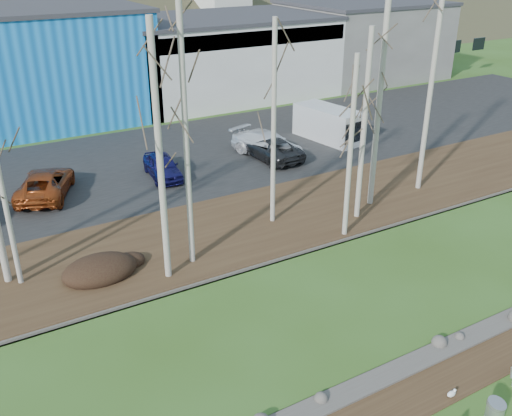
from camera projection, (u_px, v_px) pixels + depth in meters
dirt_strip at (424, 388)px, 17.47m from camera, size 80.00×1.80×0.03m
near_bank_rocks at (401, 370)px, 18.26m from camera, size 80.00×0.80×0.50m
river at (325, 306)px, 21.47m from camera, size 80.00×8.00×0.90m
far_bank_rocks at (268, 259)px, 24.68m from camera, size 80.00×0.80×0.46m
far_bank at (233, 229)px, 27.15m from camera, size 80.00×7.00×0.15m
parking_lot at (153, 163)px, 35.37m from camera, size 80.00×14.00×0.14m
building_blue at (2, 67)px, 41.86m from camera, size 20.40×12.24×8.30m
building_white at (221, 56)px, 50.41m from camera, size 18.36×12.24×6.80m
building_grey at (361, 39)px, 57.65m from camera, size 14.28×12.24×7.30m
litter_bin at (494, 416)px, 15.90m from camera, size 0.61×0.61×0.87m
seagull at (452, 394)px, 17.08m from camera, size 0.38×0.17×0.27m
dirt_mound at (100, 269)px, 23.06m from camera, size 3.04×2.15×0.60m
birch_3 at (185, 130)px, 21.83m from camera, size 0.23×0.23×11.57m
birch_4 at (160, 158)px, 21.06m from camera, size 0.26×0.26×10.11m
birch_5 at (274, 126)px, 25.80m from camera, size 0.22×0.22×9.50m
birch_6 at (350, 150)px, 24.79m from camera, size 0.23×0.23×8.24m
birch_7 at (379, 104)px, 27.46m from camera, size 0.28×0.28×10.51m
birch_8 at (364, 128)px, 26.35m from camera, size 0.25×0.25×9.06m
birch_9 at (432, 76)px, 28.94m from camera, size 0.27×0.27×12.32m
car_2 at (45, 184)px, 30.22m from camera, size 4.22×5.61×1.42m
car_3 at (162, 166)px, 32.70m from camera, size 2.01×4.09×1.34m
car_4 at (271, 148)px, 35.52m from camera, size 2.33×4.88×1.34m
car_5 at (268, 145)px, 35.97m from camera, size 3.58×5.59×1.51m
van_white at (331, 124)px, 38.78m from camera, size 2.77×5.26×2.19m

